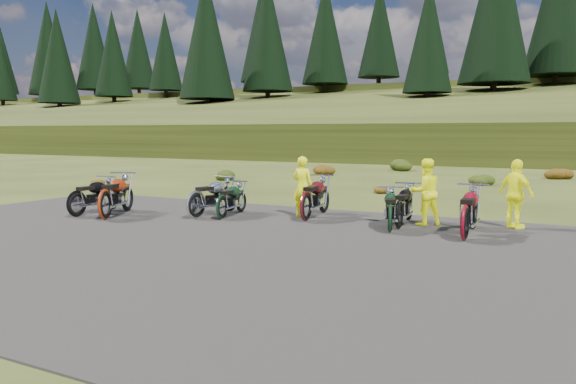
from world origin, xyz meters
The scene contains 41 objects.
ground centered at (0.00, 0.00, 0.00)m, with size 300.00×300.00×0.00m, color #363F15.
gravel_pad centered at (0.00, -2.00, 0.00)m, with size 20.00×12.00×0.04m, color black.
hill_slope centered at (0.00, 50.00, 0.00)m, with size 300.00×46.00×3.00m, color #2A3511, non-canonical shape.
hill_plateau centered at (0.00, 110.00, 0.00)m, with size 300.00×90.00×9.17m, color #2A3511.
conifer_4 centered at (-111.00, 72.00, 18.46)m, with size 6.60×6.60×17.00m.
conifer_5 centered at (-105.00, 78.00, 18.16)m, with size 6.16×6.16×16.00m.
conifer_7 centered at (-93.00, 59.00, 14.36)m, with size 5.28×5.28×14.00m.
conifer_8 centered at (-87.00, 65.00, 18.57)m, with size 7.92×7.92×20.00m.
conifer_9 centered at (-81.00, 71.00, 19.26)m, with size 7.48×7.48×19.00m.
conifer_10 centered at (-75.00, 77.00, 19.16)m, with size 7.04×7.04×18.00m.
conifer_11 centered at (-69.00, 52.00, 14.47)m, with size 6.60×6.60×17.00m.
conifer_12 centered at (-63.00, 58.00, 15.17)m, with size 6.16×6.16×16.00m.
conifer_13 centered at (-57.00, 64.00, 15.86)m, with size 5.72×5.72×15.00m.
conifer_14 centered at (-51.00, 70.00, 16.55)m, with size 5.28×5.28×14.00m.
conifer_15 centered at (-45.00, 76.00, 20.16)m, with size 7.92×7.92×20.00m.
conifer_16 centered at (-39.00, 51.00, 15.28)m, with size 7.48×7.48×19.00m.
conifer_17 centered at (-33.00, 57.00, 15.97)m, with size 7.04×7.04×18.00m.
conifer_18 centered at (-27.00, 63.00, 16.66)m, with size 6.60×6.60×17.00m.
conifer_19 centered at (-21.00, 69.00, 17.36)m, with size 6.16×6.16×16.00m.
conifer_20 centered at (-15.00, 75.00, 17.65)m, with size 5.72×5.72×15.00m.
conifer_21 centered at (-9.00, 50.00, 12.56)m, with size 5.28×5.28×14.00m.
conifer_22 centered at (-3.00, 56.00, 16.77)m, with size 7.92×7.92×20.00m.
conifer_23 centered at (3.00, 62.00, 17.47)m, with size 7.48×7.48×19.00m.
shrub_0 centered at (-12.00, 6.00, 0.23)m, with size 0.77×0.77×0.45m, color #622E0C.
shrub_1 centered at (-9.10, 11.30, 0.31)m, with size 1.03×1.03×0.61m, color black.
shrub_2 centered at (-6.20, 16.60, 0.38)m, with size 1.30×1.30×0.77m, color #622E0C.
shrub_3 centered at (-3.30, 21.90, 0.46)m, with size 1.56×1.56×0.92m, color black.
shrub_4 centered at (-0.40, 9.20, 0.23)m, with size 0.77×0.77×0.45m, color #622E0C.
shrub_5 centered at (2.50, 14.50, 0.31)m, with size 1.03×1.03×0.61m, color black.
shrub_6 centered at (5.40, 19.80, 0.38)m, with size 1.30×1.30×0.77m, color #622E0C.
motorcycle_0 centered at (-5.81, -0.73, 0.00)m, with size 2.06×0.69×1.08m, color black, non-canonical shape.
motorcycle_1 centered at (-4.72, -0.73, 0.00)m, with size 2.33×0.78×1.22m, color #A0290B, non-canonical shape.
motorcycle_2 centered at (-2.03, 0.87, 0.00)m, with size 1.87×0.62×0.98m, color black, non-canonical shape.
motorcycle_3 centered at (-2.71, 0.61, 0.00)m, with size 2.12×0.71×1.11m, color #B3B4B8, non-canonical shape.
motorcycle_4 centered at (0.16, 1.58, 0.00)m, with size 2.25×0.75×1.18m, color #520D11, non-canonical shape.
motorcycle_5 centered at (2.71, 1.48, 0.00)m, with size 2.05×0.68×1.07m, color black, non-canonical shape.
motorcycle_6 centered at (4.38, 0.78, 0.00)m, with size 2.23×0.74×1.17m, color maroon, non-canonical shape.
motorcycle_7 centered at (2.65, 0.95, 0.00)m, with size 1.94×0.65×1.02m, color black, non-canonical shape.
person_middle centered at (-0.26, 2.21, 0.84)m, with size 0.61×0.40×1.69m, color #F0F60C.
person_right_a centered at (3.09, 2.44, 0.84)m, with size 0.82×0.64×1.69m, color #F0F60C.
person_right_b centered at (5.17, 2.98, 0.85)m, with size 0.99×0.41×1.69m, color #F0F60C.
Camera 1 is at (6.62, -11.61, 2.38)m, focal length 35.00 mm.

